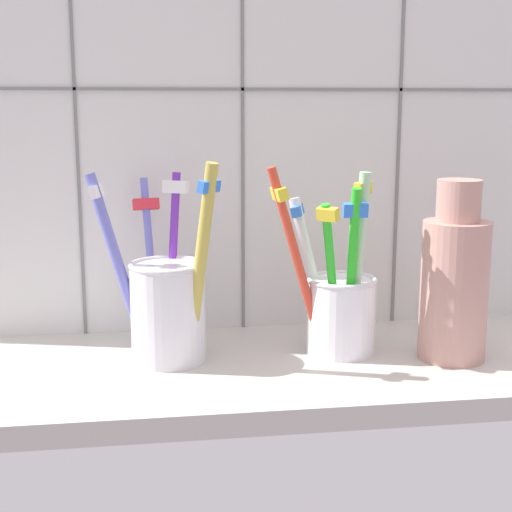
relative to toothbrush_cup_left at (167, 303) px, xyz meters
The scene contains 5 objects.
counter_slab 10.29cm from the toothbrush_cup_left, 13.16° to the right, with size 64.00×22.00×2.00cm, color #BCB7AD.
tile_wall_back 19.98cm from the toothbrush_cup_left, 51.83° to the left, with size 64.00×2.20×45.00cm.
toothbrush_cup_left is the anchor object (origin of this frame).
toothbrush_cup_right 15.63cm from the toothbrush_cup_left, ahead, with size 10.52×7.39×17.46cm.
ceramic_vase 25.71cm from the toothbrush_cup_left, ahead, with size 6.03×6.03×16.23cm.
Camera 1 is at (-9.45, -63.47, 24.82)cm, focal length 52.86 mm.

